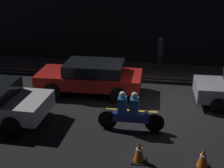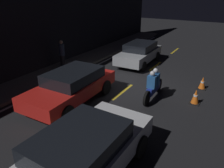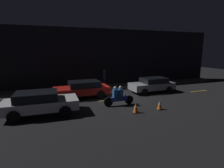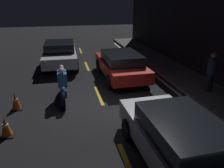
{
  "view_description": "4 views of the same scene",
  "coord_description": "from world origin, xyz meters",
  "px_view_note": "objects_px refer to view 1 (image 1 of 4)",
  "views": [
    {
      "loc": [
        0.03,
        -10.8,
        5.4
      ],
      "look_at": [
        -1.77,
        0.04,
        1.02
      ],
      "focal_mm": 50.0,
      "sensor_mm": 36.0,
      "label": 1
    },
    {
      "loc": [
        -9.49,
        -4.41,
        4.53
      ],
      "look_at": [
        -2.16,
        -0.08,
        0.86
      ],
      "focal_mm": 35.0,
      "sensor_mm": 36.0,
      "label": 2
    },
    {
      "loc": [
        -5.36,
        -12.57,
        3.88
      ],
      "look_at": [
        -0.83,
        0.11,
        1.25
      ],
      "focal_mm": 28.0,
      "sensor_mm": 36.0,
      "label": 3
    },
    {
      "loc": [
        7.51,
        -1.34,
        3.86
      ],
      "look_at": [
        -0.4,
        0.44,
        0.71
      ],
      "focal_mm": 35.0,
      "sensor_mm": 36.0,
      "label": 4
    }
  ],
  "objects_px": {
    "motorcycle": "(129,112)",
    "traffic_cone_near": "(139,151)",
    "traffic_cone_mid": "(203,158)",
    "pedestrian": "(160,53)",
    "taxi_red": "(91,76)"
  },
  "relations": [
    {
      "from": "traffic_cone_mid",
      "to": "taxi_red",
      "type": "bearing_deg",
      "value": 132.28
    },
    {
      "from": "traffic_cone_near",
      "to": "traffic_cone_mid",
      "type": "xyz_separation_m",
      "value": [
        1.78,
        0.02,
        -0.02
      ]
    },
    {
      "from": "motorcycle",
      "to": "pedestrian",
      "type": "xyz_separation_m",
      "value": [
        0.86,
        6.12,
        0.35
      ]
    },
    {
      "from": "motorcycle",
      "to": "traffic_cone_near",
      "type": "distance_m",
      "value": 1.85
    },
    {
      "from": "taxi_red",
      "to": "pedestrian",
      "type": "relative_size",
      "value": 2.65
    },
    {
      "from": "motorcycle",
      "to": "traffic_cone_mid",
      "type": "distance_m",
      "value": 2.88
    },
    {
      "from": "traffic_cone_near",
      "to": "pedestrian",
      "type": "relative_size",
      "value": 0.39
    },
    {
      "from": "motorcycle",
      "to": "traffic_cone_mid",
      "type": "bearing_deg",
      "value": -38.39
    },
    {
      "from": "taxi_red",
      "to": "traffic_cone_near",
      "type": "distance_m",
      "value": 5.35
    },
    {
      "from": "pedestrian",
      "to": "taxi_red",
      "type": "bearing_deg",
      "value": -132.21
    },
    {
      "from": "taxi_red",
      "to": "motorcycle",
      "type": "height_order",
      "value": "motorcycle"
    },
    {
      "from": "traffic_cone_near",
      "to": "pedestrian",
      "type": "height_order",
      "value": "pedestrian"
    },
    {
      "from": "traffic_cone_mid",
      "to": "pedestrian",
      "type": "distance_m",
      "value": 8.01
    },
    {
      "from": "motorcycle",
      "to": "traffic_cone_mid",
      "type": "relative_size",
      "value": 3.58
    },
    {
      "from": "motorcycle",
      "to": "pedestrian",
      "type": "distance_m",
      "value": 6.19
    }
  ]
}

